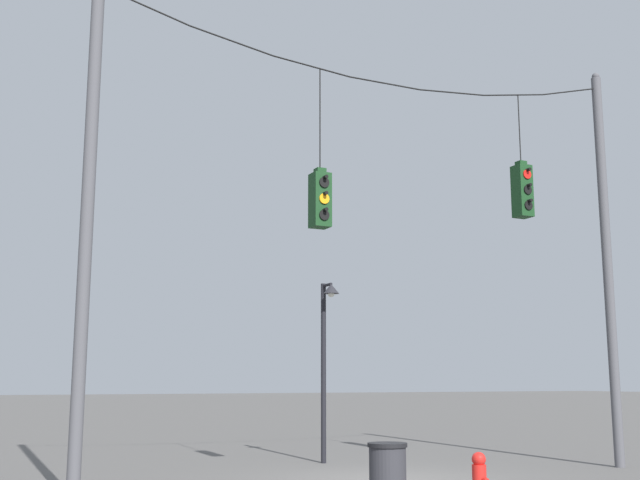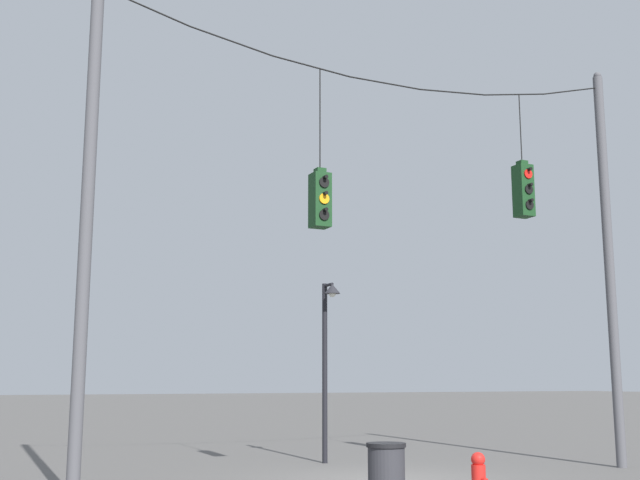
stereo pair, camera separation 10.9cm
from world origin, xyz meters
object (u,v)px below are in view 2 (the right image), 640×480
at_px(utility_pole_right, 609,262).
at_px(street_lamp, 328,340).
at_px(fire_hydrant, 479,477).
at_px(traffic_light_over_intersection, 523,190).
at_px(trash_bin, 386,475).
at_px(utility_pole_left, 87,218).
at_px(traffic_light_near_right_pole, 320,199).

height_order(utility_pole_right, street_lamp, utility_pole_right).
xyz_separation_m(utility_pole_right, fire_hydrant, (-5.80, -2.80, -4.09)).
xyz_separation_m(traffic_light_over_intersection, trash_bin, (-5.06, -2.73, -5.42)).
relative_size(utility_pole_left, fire_hydrant, 11.92).
bearing_deg(utility_pole_left, fire_hydrant, -26.39).
distance_m(street_lamp, trash_bin, 6.90).
distance_m(street_lamp, fire_hydrant, 6.70).
bearing_deg(traffic_light_near_right_pole, utility_pole_right, 0.07).
relative_size(utility_pole_left, traffic_light_over_intersection, 3.28).
distance_m(utility_pole_right, fire_hydrant, 7.63).
bearing_deg(street_lamp, utility_pole_right, -32.66).
bearing_deg(trash_bin, street_lamp, 71.79).
xyz_separation_m(traffic_light_near_right_pole, trash_bin, (-0.21, -2.73, -4.75)).
height_order(utility_pole_left, utility_pole_right, same).
bearing_deg(traffic_light_over_intersection, traffic_light_near_right_pole, -179.99).
relative_size(traffic_light_over_intersection, fire_hydrant, 3.64).
height_order(traffic_light_over_intersection, trash_bin, traffic_light_over_intersection).
relative_size(utility_pole_right, trash_bin, 9.56).
height_order(street_lamp, trash_bin, street_lamp).
xyz_separation_m(utility_pole_left, traffic_light_over_intersection, (9.10, -0.01, 1.42)).
relative_size(utility_pole_left, utility_pole_right, 1.00).
bearing_deg(fire_hydrant, street_lamp, 86.04).
xyz_separation_m(fire_hydrant, trash_bin, (-1.60, 0.06, 0.09)).
relative_size(utility_pole_right, traffic_light_over_intersection, 3.28).
height_order(traffic_light_near_right_pole, trash_bin, traffic_light_near_right_pole).
xyz_separation_m(utility_pole_left, utility_pole_right, (11.44, 0.00, 0.00)).
bearing_deg(utility_pole_left, trash_bin, -34.08).
xyz_separation_m(traffic_light_near_right_pole, street_lamp, (1.82, 3.45, -2.45)).
bearing_deg(street_lamp, utility_pole_left, -150.46).
relative_size(utility_pole_left, traffic_light_near_right_pole, 2.87).
bearing_deg(trash_bin, fire_hydrant, -2.32).
distance_m(utility_pole_right, street_lamp, 6.60).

